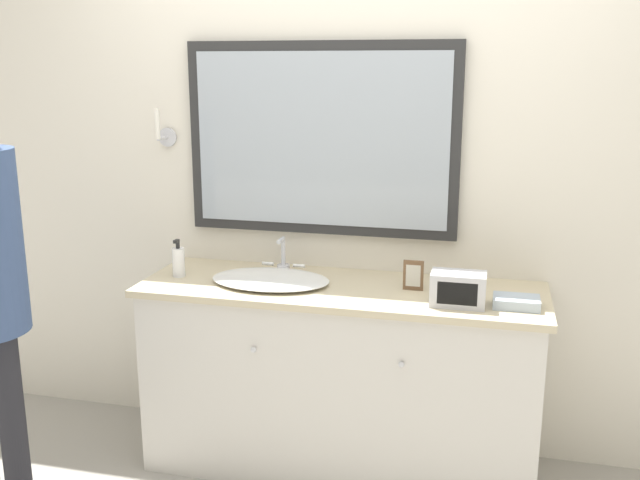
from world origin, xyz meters
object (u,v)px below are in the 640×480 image
object	(u,v)px
sink_basin	(271,279)
soap_bottle	(179,261)
picture_frame	(413,275)
appliance_box	(458,289)

from	to	relation	value
sink_basin	soap_bottle	size ratio (longest dim) A/B	3.02
sink_basin	picture_frame	distance (m)	0.62
sink_basin	appliance_box	xyz separation A→B (m)	(0.81, -0.11, 0.05)
picture_frame	soap_bottle	bearing A→B (deg)	-177.07
appliance_box	picture_frame	distance (m)	0.25
appliance_box	picture_frame	bearing A→B (deg)	141.81
picture_frame	sink_basin	bearing A→B (deg)	-175.66
appliance_box	picture_frame	size ratio (longest dim) A/B	1.67
picture_frame	appliance_box	bearing A→B (deg)	-38.19
soap_bottle	appliance_box	xyz separation A→B (m)	(1.24, -0.10, -0.00)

